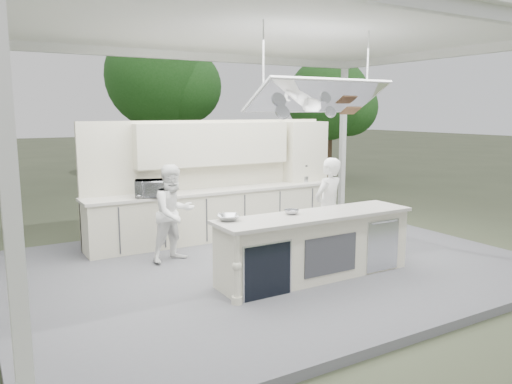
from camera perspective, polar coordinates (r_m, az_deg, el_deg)
ground at (r=8.17m, az=1.71°, el=-8.89°), size 90.00×90.00×0.00m
stage_deck at (r=8.15m, az=1.72°, el=-8.49°), size 8.00×6.00×0.12m
tent at (r=7.84m, az=1.92°, el=17.81°), size 8.20×6.20×3.86m
demo_island at (r=7.38m, az=6.72°, el=-6.12°), size 3.10×0.79×0.95m
back_counter at (r=9.62m, az=-4.32°, el=-2.44°), size 5.08×0.72×0.95m
back_wall_unit at (r=9.86m, az=-2.62°, el=3.61°), size 5.05×0.48×2.25m
tree_cluster at (r=16.83m, az=-17.15°, el=11.39°), size 19.55×9.40×5.85m
head_chef at (r=8.44m, az=8.24°, el=-1.73°), size 0.69×0.54×1.66m
sous_chef at (r=8.17m, az=-9.37°, el=-2.40°), size 0.89×0.77×1.58m
toaster_oven at (r=8.81m, az=-11.92°, el=0.40°), size 0.63×0.52×0.30m
bowl_large at (r=6.80m, az=-3.17°, el=-2.93°), size 0.40×0.40×0.08m
bowl_small at (r=7.22m, az=4.08°, el=-2.28°), size 0.25×0.25×0.07m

